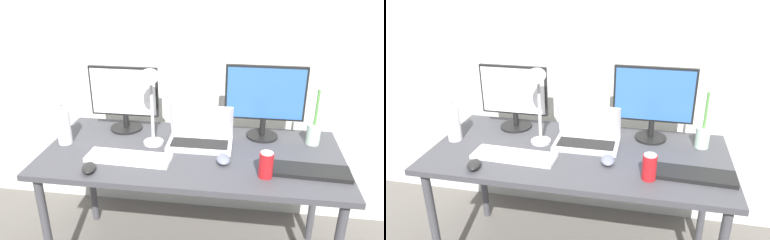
{
  "view_description": "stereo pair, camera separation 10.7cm",
  "coord_description": "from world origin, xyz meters",
  "views": [
    {
      "loc": [
        0.25,
        -1.72,
        1.67
      ],
      "look_at": [
        0.0,
        0.0,
        0.92
      ],
      "focal_mm": 35.0,
      "sensor_mm": 36.0,
      "label": 1
    },
    {
      "loc": [
        0.35,
        -1.71,
        1.67
      ],
      "look_at": [
        0.0,
        0.0,
        0.92
      ],
      "focal_mm": 35.0,
      "sensor_mm": 36.0,
      "label": 2
    }
  ],
  "objects": [
    {
      "name": "soda_can_near_keyboard",
      "position": [
        0.37,
        -0.2,
        0.8
      ],
      "size": [
        0.07,
        0.07,
        0.13
      ],
      "color": "red",
      "rests_on": "work_desk"
    },
    {
      "name": "mouse_by_keyboard",
      "position": [
        0.17,
        -0.09,
        0.76
      ],
      "size": [
        0.08,
        0.11,
        0.03
      ],
      "primitive_type": "ellipsoid",
      "rotation": [
        0.0,
        0.0,
        0.14
      ],
      "color": "slate",
      "rests_on": "work_desk"
    },
    {
      "name": "keyboard_aux",
      "position": [
        -0.3,
        -0.13,
        0.75
      ],
      "size": [
        0.43,
        0.15,
        0.02
      ],
      "primitive_type": "cube",
      "rotation": [
        0.0,
        0.0,
        -0.04
      ],
      "color": "white",
      "rests_on": "work_desk"
    },
    {
      "name": "bamboo_vase",
      "position": [
        0.64,
        0.18,
        0.81
      ],
      "size": [
        0.07,
        0.07,
        0.31
      ],
      "color": "#B2D1B7",
      "rests_on": "work_desk"
    },
    {
      "name": "mouse_by_laptop",
      "position": [
        -0.46,
        -0.27,
        0.76
      ],
      "size": [
        0.09,
        0.12,
        0.04
      ],
      "primitive_type": "ellipsoid",
      "rotation": [
        0.0,
        0.0,
        0.28
      ],
      "color": "black",
      "rests_on": "work_desk"
    },
    {
      "name": "desk_lamp",
      "position": [
        -0.22,
        0.02,
        1.06
      ],
      "size": [
        0.11,
        0.18,
        0.47
      ],
      "color": "#B7B7BC",
      "rests_on": "work_desk"
    },
    {
      "name": "wall_back",
      "position": [
        0.0,
        0.59,
        1.3
      ],
      "size": [
        7.0,
        0.08,
        2.6
      ],
      "primitive_type": "cube",
      "color": "silver",
      "rests_on": "ground"
    },
    {
      "name": "water_bottle",
      "position": [
        -0.7,
        -0.0,
        0.85
      ],
      "size": [
        0.08,
        0.08,
        0.25
      ],
      "color": "silver",
      "rests_on": "work_desk"
    },
    {
      "name": "laptop_silver",
      "position": [
        0.03,
        0.1,
        0.79
      ],
      "size": [
        0.35,
        0.21,
        0.22
      ],
      "color": "#B7B7BC",
      "rests_on": "work_desk"
    },
    {
      "name": "work_desk",
      "position": [
        0.0,
        0.0,
        0.67
      ],
      "size": [
        1.56,
        0.71,
        0.74
      ],
      "color": "#424247",
      "rests_on": "ground"
    },
    {
      "name": "monitor_left",
      "position": [
        -0.43,
        0.23,
        0.94
      ],
      "size": [
        0.4,
        0.19,
        0.38
      ],
      "color": "black",
      "rests_on": "work_desk"
    },
    {
      "name": "monitor_center",
      "position": [
        0.37,
        0.23,
        0.97
      ],
      "size": [
        0.44,
        0.18,
        0.42
      ],
      "color": "black",
      "rests_on": "work_desk"
    },
    {
      "name": "keyboard_main",
      "position": [
        0.56,
        -0.14,
        0.75
      ],
      "size": [
        0.41,
        0.15,
        0.02
      ],
      "primitive_type": "cube",
      "rotation": [
        0.0,
        0.0,
        -0.04
      ],
      "color": "black",
      "rests_on": "work_desk"
    }
  ]
}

